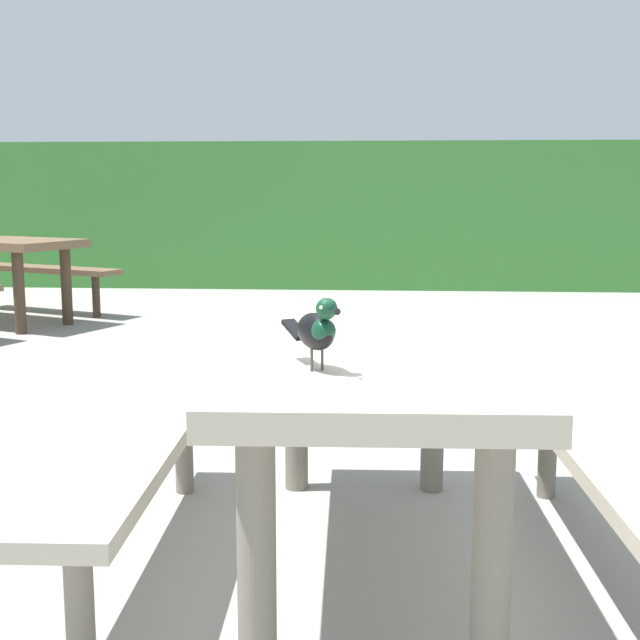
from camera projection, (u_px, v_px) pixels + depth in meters
The scene contains 4 objects.
ground_plane at pixel (410, 572), 2.64m from camera, with size 60.00×60.00×0.00m, color gray.
hedge_wall at pixel (389, 214), 10.43m from camera, with size 28.00×1.57×1.69m, color #387A33.
picnic_table_foreground at pixel (368, 394), 2.59m from camera, with size 1.74×1.82×0.74m.
bird_grackle at pixel (318, 329), 2.04m from camera, with size 0.17×0.26×0.18m.
Camera 1 is at (-0.10, -2.50, 1.18)m, focal length 47.87 mm.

